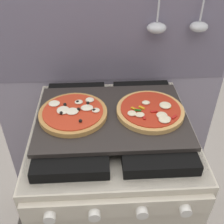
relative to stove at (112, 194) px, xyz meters
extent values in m
cube|color=gray|center=(0.00, 0.34, 0.32)|extent=(1.10, 0.03, 1.55)
cube|color=slate|center=(0.00, 0.32, 0.70)|extent=(1.08, 0.00, 0.56)
ellipsoid|color=silver|center=(0.20, 0.29, 0.67)|extent=(0.08, 0.07, 0.04)
ellipsoid|color=silver|center=(0.37, 0.29, 0.68)|extent=(0.08, 0.06, 0.04)
cube|color=beige|center=(0.00, 0.00, -0.02)|extent=(0.60, 0.60, 0.86)
cube|color=black|center=(0.00, 0.00, 0.40)|extent=(0.59, 0.59, 0.01)
cube|color=black|center=(-0.14, 0.00, 0.43)|extent=(0.24, 0.51, 0.04)
cube|color=black|center=(0.14, 0.00, 0.43)|extent=(0.24, 0.51, 0.04)
cube|color=beige|center=(0.00, -0.31, 0.35)|extent=(0.58, 0.02, 0.07)
cylinder|color=silver|center=(-0.20, -0.33, 0.35)|extent=(0.04, 0.02, 0.04)
cylinder|color=silver|center=(-0.07, -0.33, 0.35)|extent=(0.04, 0.02, 0.04)
cylinder|color=silver|center=(0.07, -0.33, 0.35)|extent=(0.04, 0.02, 0.04)
cylinder|color=silver|center=(0.20, -0.33, 0.35)|extent=(0.04, 0.02, 0.04)
cube|color=#2D2826|center=(0.00, 0.00, 0.46)|extent=(0.54, 0.38, 0.02)
cylinder|color=#C18947|center=(-0.14, 0.01, 0.47)|extent=(0.24, 0.24, 0.02)
cylinder|color=red|center=(-0.14, 0.01, 0.49)|extent=(0.22, 0.22, 0.00)
ellipsoid|color=#F4EACC|center=(-0.06, -0.01, 0.49)|extent=(0.03, 0.03, 0.01)
ellipsoid|color=#F4EACC|center=(-0.14, -0.01, 0.49)|extent=(0.05, 0.04, 0.01)
ellipsoid|color=#F4EACC|center=(-0.17, 0.00, 0.49)|extent=(0.05, 0.05, 0.01)
ellipsoid|color=#F4EACC|center=(-0.21, 0.04, 0.49)|extent=(0.04, 0.04, 0.01)
ellipsoid|color=#F4EACC|center=(-0.09, 0.01, 0.49)|extent=(0.04, 0.04, 0.01)
ellipsoid|color=#F4EACC|center=(-0.12, 0.05, 0.49)|extent=(0.03, 0.03, 0.01)
ellipsoid|color=#F4EACC|center=(-0.08, 0.06, 0.49)|extent=(0.03, 0.03, 0.01)
sphere|color=black|center=(-0.12, 0.00, 0.49)|extent=(0.01, 0.01, 0.01)
sphere|color=black|center=(-0.12, 0.05, 0.49)|extent=(0.01, 0.01, 0.01)
sphere|color=black|center=(-0.09, 0.04, 0.49)|extent=(0.01, 0.01, 0.01)
sphere|color=black|center=(-0.18, -0.02, 0.49)|extent=(0.01, 0.01, 0.01)
sphere|color=black|center=(-0.11, -0.06, 0.49)|extent=(0.01, 0.01, 0.01)
sphere|color=black|center=(-0.17, 0.03, 0.49)|extent=(0.01, 0.01, 0.01)
sphere|color=black|center=(-0.06, -0.01, 0.49)|extent=(0.01, 0.01, 0.01)
cylinder|color=tan|center=(0.14, 0.00, 0.47)|extent=(0.24, 0.24, 0.02)
cylinder|color=#B72D19|center=(0.14, 0.00, 0.49)|extent=(0.22, 0.22, 0.00)
ellipsoid|color=beige|center=(0.18, -0.07, 0.49)|extent=(0.04, 0.03, 0.01)
ellipsoid|color=beige|center=(0.17, -0.07, 0.49)|extent=(0.04, 0.04, 0.01)
ellipsoid|color=beige|center=(0.07, -0.03, 0.49)|extent=(0.03, 0.03, 0.01)
ellipsoid|color=beige|center=(0.13, 0.03, 0.49)|extent=(0.03, 0.02, 0.01)
ellipsoid|color=beige|center=(0.19, 0.01, 0.49)|extent=(0.04, 0.04, 0.01)
ellipsoid|color=beige|center=(0.09, -0.04, 0.49)|extent=(0.03, 0.03, 0.01)
ellipsoid|color=beige|center=(0.17, -0.05, 0.49)|extent=(0.04, 0.04, 0.01)
cube|color=red|center=(0.21, -0.06, 0.49)|extent=(0.02, 0.02, 0.00)
cube|color=#19721E|center=(0.09, -0.01, 0.49)|extent=(0.03, 0.01, 0.00)
cube|color=red|center=(0.11, -0.05, 0.49)|extent=(0.01, 0.02, 0.00)
cube|color=gold|center=(0.08, 0.00, 0.49)|extent=(0.02, 0.02, 0.00)
cube|color=red|center=(0.15, -0.02, 0.49)|extent=(0.02, 0.01, 0.00)
cube|color=gold|center=(0.20, 0.00, 0.49)|extent=(0.03, 0.02, 0.00)
cube|color=gold|center=(0.11, 0.00, 0.49)|extent=(0.02, 0.02, 0.00)
camera|label=1|loc=(-0.04, -0.79, 1.08)|focal=44.45mm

